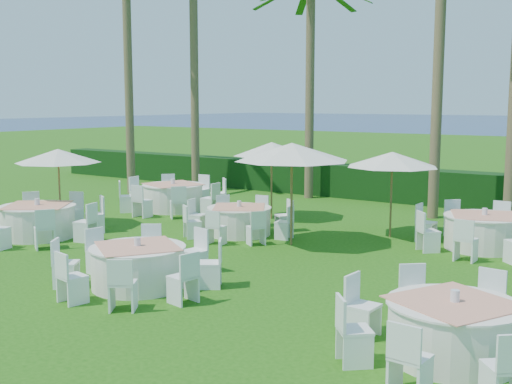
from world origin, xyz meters
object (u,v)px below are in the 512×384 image
Objects in this scene: banquet_table_d at (173,196)px; umbrella_d at (392,159)px; banquet_table_c at (454,329)px; umbrella_a at (58,156)px; umbrella_c at (272,149)px; umbrella_b at (292,152)px; banquet_table_e at (239,220)px; banquet_table_b at (138,265)px; banquet_table_f at (484,231)px; banquet_table_a at (38,220)px.

umbrella_d reaches higher than banquet_table_d.
banquet_table_c is 12.61m from umbrella_a.
umbrella_a is 1.01× the size of umbrella_c.
umbrella_c is at bearing 130.50° from umbrella_b.
umbrella_b is 2.82m from umbrella_d.
umbrella_b reaches higher than banquet_table_e.
umbrella_d reaches higher than banquet_table_c.
banquet_table_b is at bearing -96.51° from umbrella_b.
umbrella_a is (-10.65, -3.93, 1.59)m from banquet_table_f.
banquet_table_b is 1.34× the size of umbrella_d.
umbrella_c is 0.98× the size of umbrella_d.
banquet_table_f is 1.40× the size of umbrella_a.
banquet_table_e is at bearing 170.75° from umbrella_b.
umbrella_a is (-0.72, -3.97, 1.57)m from banquet_table_d.
banquet_table_a is 5.74m from banquet_table_b.
umbrella_a is (-0.60, 1.21, 1.57)m from banquet_table_a.
banquet_table_f is 11.46m from umbrella_a.
umbrella_c is (3.51, 0.49, 1.67)m from banquet_table_d.
banquet_table_b is 0.97× the size of banquet_table_f.
umbrella_d is (3.46, 1.97, 1.65)m from banquet_table_e.
umbrella_b is at bearing 83.49° from banquet_table_b.
banquet_table_e is 2.64m from umbrella_b.
banquet_table_c is 1.38× the size of umbrella_a.
banquet_table_a is 0.98× the size of banquet_table_d.
banquet_table_c is at bearing -9.61° from banquet_table_a.
banquet_table_f is 6.66m from umbrella_c.
umbrella_a is at bearing -157.30° from banquet_table_e.
banquet_table_a is at bearing -152.88° from banquet_table_f.
umbrella_c is at bearing 103.46° from banquet_table_b.
banquet_table_b is 1.07× the size of banquet_table_e.
umbrella_d is (8.25, 3.97, 0.02)m from umbrella_a.
banquet_table_e is at bearing -25.80° from banquet_table_d.
banquet_table_e is 1.25× the size of umbrella_d.
banquet_table_a is 1.45× the size of umbrella_a.
umbrella_d is (1.67, 2.26, -0.27)m from umbrella_b.
banquet_table_f is 1.16× the size of umbrella_b.
banquet_table_f is (5.86, 1.93, 0.04)m from banquet_table_e.
umbrella_a is (-4.79, -2.00, 1.63)m from banquet_table_e.
umbrella_b is (-4.07, -2.22, 1.87)m from banquet_table_f.
umbrella_a is at bearing 153.01° from banquet_table_b.
umbrella_a reaches higher than banquet_table_c.
umbrella_a is (-12.10, 3.16, 1.60)m from banquet_table_c.
umbrella_b reaches higher than banquet_table_d.
banquet_table_a is at bearing -153.94° from umbrella_b.
umbrella_b is (1.79, -0.29, 1.92)m from banquet_table_e.
banquet_table_e is (-1.25, 5.07, -0.03)m from banquet_table_b.
umbrella_c is (-2.35, 2.75, -0.19)m from umbrella_b.
banquet_table_f is 1.41× the size of umbrella_c.
banquet_table_a is at bearing -122.61° from umbrella_c.
banquet_table_c is 1.39× the size of umbrella_c.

